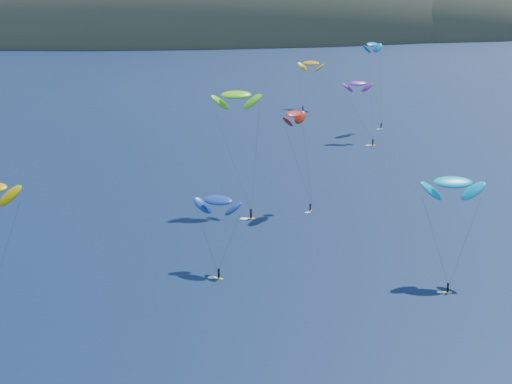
{
  "coord_description": "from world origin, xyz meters",
  "views": [
    {
      "loc": [
        -29.33,
        -38.03,
        45.83
      ],
      "look_at": [
        -10.78,
        80.0,
        9.0
      ],
      "focal_mm": 50.0,
      "sensor_mm": 36.0,
      "label": 1
    }
  ],
  "objects": [
    {
      "name": "kitesurfer_9",
      "position": [
        -0.02,
        99.44,
        18.83
      ],
      "size": [
        7.43,
        9.81,
        20.95
      ],
      "rotation": [
        0.0,
        0.0,
        0.87
      ],
      "color": "#FEFC1C",
      "rests_on": "ground"
    },
    {
      "name": "kitesurfer_10",
      "position": [
        -18.5,
        70.5,
        10.86
      ],
      "size": [
        8.48,
        10.32,
        13.04
      ],
      "rotation": [
        0.0,
        0.0,
        -0.51
      ],
      "color": "#FEFC1C",
      "rests_on": "ground"
    },
    {
      "name": "kitesurfer_6",
      "position": [
        30.39,
        156.5,
        15.88
      ],
      "size": [
        8.27,
        11.94,
        18.14
      ],
      "rotation": [
        0.0,
        0.0,
        -0.11
      ],
      "color": "#FEFC1C",
      "rests_on": "ground"
    },
    {
      "name": "kitesurfer_3",
      "position": [
        -11.21,
        102.7,
        22.43
      ],
      "size": [
        9.59,
        13.76,
        25.12
      ],
      "rotation": [
        0.0,
        0.0,
        -0.03
      ],
      "color": "#FEFC1C",
      "rests_on": "ground"
    },
    {
      "name": "island",
      "position": [
        39.4,
        562.36,
        -10.74
      ],
      "size": [
        730.0,
        300.0,
        210.0
      ],
      "color": "#3D3526",
      "rests_on": "ground"
    },
    {
      "name": "kitesurfer_4",
      "position": [
        39.22,
        171.83,
        25.12
      ],
      "size": [
        8.7,
        8.26,
        27.44
      ],
      "rotation": [
        0.0,
        0.0,
        0.64
      ],
      "color": "#FEFC1C",
      "rests_on": "ground"
    },
    {
      "name": "kitesurfer_11",
      "position": [
        28.96,
        208.4,
        15.43
      ],
      "size": [
        10.64,
        14.89,
        18.11
      ],
      "rotation": [
        0.0,
        0.0,
        -0.65
      ],
      "color": "#FEFC1C",
      "rests_on": "ground"
    },
    {
      "name": "kitesurfer_5",
      "position": [
        17.17,
        61.57,
        14.84
      ],
      "size": [
        9.89,
        10.96,
        17.45
      ],
      "rotation": [
        0.0,
        0.0,
        -0.17
      ],
      "color": "#FEFC1C",
      "rests_on": "ground"
    }
  ]
}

